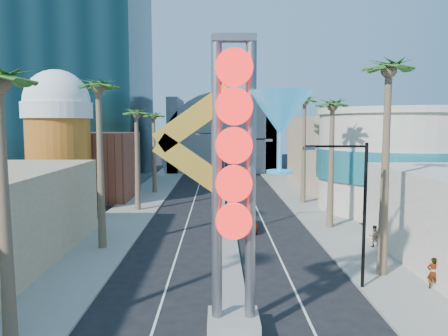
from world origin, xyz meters
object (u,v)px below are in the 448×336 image
at_px(neon_sign, 254,164).
at_px(red_pickup, 242,222).
at_px(pedestrian_b, 374,236).
at_px(pedestrian_a, 433,273).

bearing_deg(neon_sign, red_pickup, 88.28).
height_order(neon_sign, pedestrian_b, neon_sign).
bearing_deg(pedestrian_a, neon_sign, 43.55).
bearing_deg(red_pickup, pedestrian_a, -56.04).
relative_size(neon_sign, red_pickup, 2.48).
bearing_deg(pedestrian_a, pedestrian_b, -69.57).
bearing_deg(pedestrian_b, red_pickup, -28.05).
xyz_separation_m(red_pickup, pedestrian_a, (9.53, -13.97, 0.30)).
relative_size(red_pickup, pedestrian_a, 2.95).
bearing_deg(neon_sign, pedestrian_a, 25.17).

